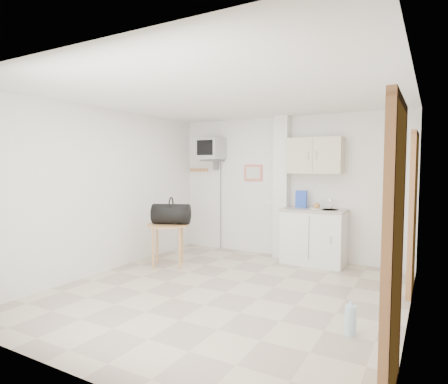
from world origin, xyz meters
The scene contains 7 objects.
ground centered at (0.00, 0.00, 0.00)m, with size 4.50×4.50×0.00m, color #C0B498.
room_envelope centered at (0.24, 0.09, 1.54)m, with size 4.24×4.54×2.55m.
kitchenette centered at (0.57, 2.00, 0.80)m, with size 1.03×0.58×2.10m.
crt_television centered at (-1.45, 2.02, 1.94)m, with size 0.44×0.45×2.15m.
round_table centered at (-1.44, 0.67, 0.60)m, with size 0.67×0.67×0.69m.
duffel_bag centered at (-1.41, 0.71, 0.85)m, with size 0.67×0.52×0.44m.
water_bottle centered at (1.64, -0.47, 0.15)m, with size 0.11×0.11×0.33m.
Camera 1 is at (2.29, -4.12, 1.63)m, focal length 30.00 mm.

